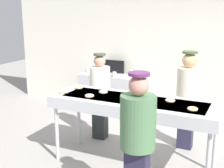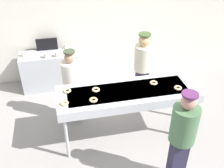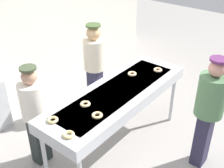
# 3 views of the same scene
# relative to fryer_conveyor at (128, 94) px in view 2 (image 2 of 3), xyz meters

# --- Properties ---
(ground_plane) EXTENTS (16.00, 16.00, 0.00)m
(ground_plane) POSITION_rel_fryer_conveyor_xyz_m (0.00, 0.00, -0.94)
(ground_plane) COLOR #9E9993
(back_wall) EXTENTS (8.00, 0.12, 2.88)m
(back_wall) POSITION_rel_fryer_conveyor_xyz_m (0.00, 2.45, 0.50)
(back_wall) COLOR silver
(back_wall) RESTS_ON ground
(fryer_conveyor) EXTENTS (2.44, 0.80, 1.03)m
(fryer_conveyor) POSITION_rel_fryer_conveyor_xyz_m (0.00, 0.00, 0.00)
(fryer_conveyor) COLOR #B7BABF
(fryer_conveyor) RESTS_ON ground
(plain_donut_0) EXTENTS (0.16, 0.16, 0.04)m
(plain_donut_0) POSITION_rel_fryer_conveyor_xyz_m (-0.54, 0.11, 0.11)
(plain_donut_0) COLOR #EFCC8B
(plain_donut_0) RESTS_ON fryer_conveyor
(plain_donut_1) EXTENTS (0.14, 0.14, 0.04)m
(plain_donut_1) POSITION_rel_fryer_conveyor_xyz_m (0.50, 0.11, 0.11)
(plain_donut_1) COLOR beige
(plain_donut_1) RESTS_ON fryer_conveyor
(plain_donut_2) EXTENTS (0.14, 0.14, 0.04)m
(plain_donut_2) POSITION_rel_fryer_conveyor_xyz_m (0.86, -0.14, 0.11)
(plain_donut_2) COLOR beige
(plain_donut_2) RESTS_ON fryer_conveyor
(plain_donut_3) EXTENTS (0.19, 0.19, 0.04)m
(plain_donut_3) POSITION_rel_fryer_conveyor_xyz_m (-0.62, -0.17, 0.11)
(plain_donut_3) COLOR #F4C685
(plain_donut_3) RESTS_ON fryer_conveyor
(plain_donut_4) EXTENTS (0.14, 0.14, 0.04)m
(plain_donut_4) POSITION_rel_fryer_conveyor_xyz_m (-1.09, -0.16, 0.11)
(plain_donut_4) COLOR #E9CA82
(plain_donut_4) RESTS_ON fryer_conveyor
(plain_donut_5) EXTENTS (0.15, 0.15, 0.04)m
(plain_donut_5) POSITION_rel_fryer_conveyor_xyz_m (-1.02, 0.18, 0.11)
(plain_donut_5) COLOR #EACD82
(plain_donut_5) RESTS_ON fryer_conveyor
(worker_baker) EXTENTS (0.36, 0.36, 1.54)m
(worker_baker) POSITION_rel_fryer_conveyor_xyz_m (-0.90, 0.70, -0.07)
(worker_baker) COLOR #232A29
(worker_baker) RESTS_ON ground
(worker_assistant) EXTENTS (0.36, 0.36, 1.63)m
(worker_assistant) POSITION_rel_fryer_conveyor_xyz_m (0.57, 0.94, 0.00)
(worker_assistant) COLOR #27263E
(worker_assistant) RESTS_ON ground
(customer_waiting) EXTENTS (0.37, 0.37, 1.68)m
(customer_waiting) POSITION_rel_fryer_conveyor_xyz_m (0.49, -1.13, 0.03)
(customer_waiting) COLOR #26233C
(customer_waiting) RESTS_ON ground
(prep_counter) EXTENTS (1.31, 0.54, 0.88)m
(prep_counter) POSITION_rel_fryer_conveyor_xyz_m (-1.34, 2.00, -0.50)
(prep_counter) COLOR #B7BABF
(prep_counter) RESTS_ON ground
(paper_cup_0) EXTENTS (0.08, 0.08, 0.11)m
(paper_cup_0) POSITION_rel_fryer_conveyor_xyz_m (-0.92, 2.20, -0.01)
(paper_cup_0) COLOR beige
(paper_cup_0) RESTS_ON prep_counter
(paper_cup_1) EXTENTS (0.08, 0.08, 0.11)m
(paper_cup_1) POSITION_rel_fryer_conveyor_xyz_m (-1.14, 1.82, -0.01)
(paper_cup_1) COLOR beige
(paper_cup_1) RESTS_ON prep_counter
(paper_cup_2) EXTENTS (0.08, 0.08, 0.11)m
(paper_cup_2) POSITION_rel_fryer_conveyor_xyz_m (-1.87, 1.99, -0.01)
(paper_cup_2) COLOR beige
(paper_cup_2) RESTS_ON prep_counter
(paper_cup_3) EXTENTS (0.08, 0.08, 0.11)m
(paper_cup_3) POSITION_rel_fryer_conveyor_xyz_m (-1.38, 1.81, -0.01)
(paper_cup_3) COLOR beige
(paper_cup_3) RESTS_ON prep_counter
(menu_display) EXTENTS (0.48, 0.04, 0.28)m
(menu_display) POSITION_rel_fryer_conveyor_xyz_m (-1.34, 2.22, 0.08)
(menu_display) COLOR black
(menu_display) RESTS_ON prep_counter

